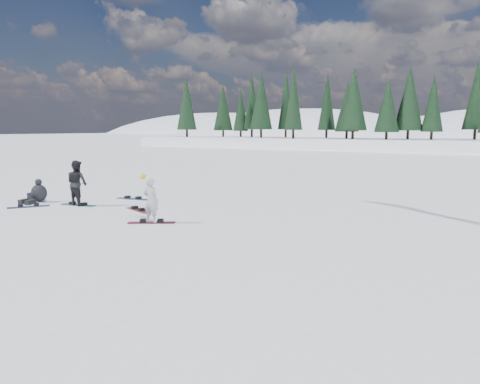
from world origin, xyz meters
name	(u,v)px	position (x,y,z in m)	size (l,w,h in m)	color
ground	(127,214)	(0.00, 0.00, 0.00)	(420.00, 420.00, 0.00)	white
alpine_backdrop	(457,172)	(-11.72, 189.16, -13.97)	(412.50, 227.00, 53.20)	white
snowboarder_woman	(151,200)	(1.89, -0.81, 0.74)	(0.58, 0.42, 1.59)	#ADADB2
snowboarder_man	(77,183)	(-2.93, 0.27, 0.89)	(0.86, 0.67, 1.78)	black
seated_rider	(38,193)	(-4.98, -0.05, 0.37)	(0.85, 1.23, 0.96)	black
gear_bag	(33,197)	(-5.68, 0.21, 0.15)	(0.45, 0.30, 0.30)	black
snowboard_woman	(152,223)	(1.90, -0.81, 0.01)	(1.50, 0.28, 0.03)	maroon
snowboard_man	(78,205)	(-2.93, 0.27, 0.01)	(1.50, 0.28, 0.03)	teal
snowboard_loose_c	(133,199)	(-2.27, 2.60, 0.01)	(1.50, 0.28, 0.03)	navy
snowboard_loose_a	(29,207)	(-4.23, -1.00, 0.01)	(1.50, 0.28, 0.03)	navy
snowboard_loose_b	(138,210)	(-0.10, 0.66, 0.01)	(1.50, 0.28, 0.03)	maroon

